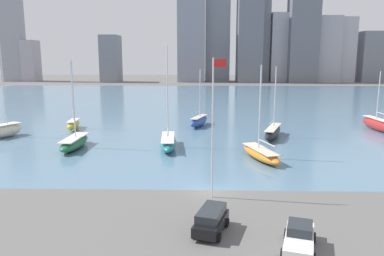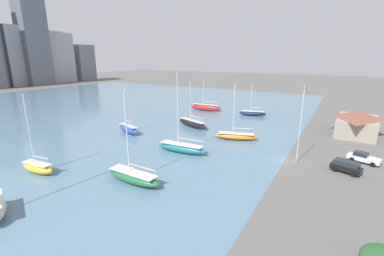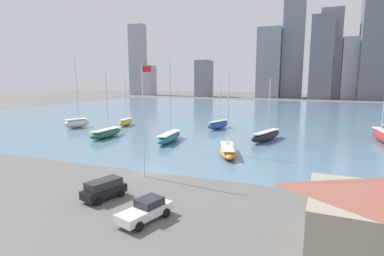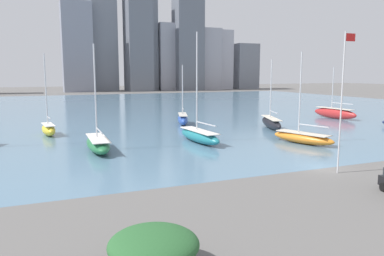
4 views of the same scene
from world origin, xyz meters
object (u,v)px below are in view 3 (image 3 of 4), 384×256
Objects in this scene: sailboat_yellow at (126,122)px; flag_pole at (143,118)px; sailboat_black at (266,136)px; sailboat_red at (382,136)px; sailboat_green at (106,133)px; sailboat_orange at (228,150)px; parked_suv_black at (104,189)px; sailboat_blue at (218,125)px; parked_pickup_white at (146,210)px; sailboat_teal at (169,137)px; sailboat_cream at (77,123)px.

flag_pole is at bearing -59.90° from sailboat_yellow.
sailboat_black is 1.05× the size of sailboat_red.
sailboat_orange is at bearing -10.58° from sailboat_green.
sailboat_yellow is 47.64m from parked_suv_black.
flag_pole is 37.61m from sailboat_blue.
sailboat_black is 36.11m from sailboat_yellow.
sailboat_black is 2.25× the size of parked_pickup_white.
sailboat_black reaches higher than sailboat_red.
sailboat_teal is 18.26m from sailboat_blue.
sailboat_yellow is at bearing -171.09° from sailboat_black.
flag_pole is 1.06× the size of sailboat_yellow.
sailboat_blue is 0.89× the size of sailboat_orange.
sailboat_green is at bearing -167.70° from sailboat_red.
sailboat_green reaches higher than parked_pickup_white.
flag_pole is 9.45m from parked_suv_black.
sailboat_teal is 13.92m from sailboat_orange.
sailboat_red is at bearing -6.23° from sailboat_yellow.
flag_pole is at bearing -77.18° from sailboat_teal.
sailboat_yellow is (8.97, 7.18, -0.25)m from sailboat_cream.
sailboat_teal reaches higher than sailboat_black.
parked_suv_black is at bearing -70.06° from sailboat_blue.
flag_pole is at bearing 104.43° from parked_suv_black.
sailboat_green is 32.39m from parked_suv_black.
parked_suv_black is at bearing -92.52° from flag_pole.
sailboat_orange is at bearing 104.47° from parked_pickup_white.
sailboat_cream is at bearing -143.31° from sailboat_blue.
sailboat_blue is at bearing 159.79° from sailboat_black.
sailboat_teal is 28.66m from sailboat_cream.
sailboat_green is 1.05× the size of sailboat_orange.
sailboat_cream is at bearing 144.50° from sailboat_orange.
sailboat_black reaches higher than sailboat_blue.
parked_suv_black is at bearing -65.40° from sailboat_yellow.
sailboat_green is 13.64m from sailboat_teal.
sailboat_cream is 1.37× the size of sailboat_yellow.
sailboat_cream is 42.41m from sailboat_orange.
flag_pole is 1.18× the size of sailboat_red.
sailboat_black is 0.95× the size of sailboat_yellow.
sailboat_yellow is (-35.46, 6.83, -0.01)m from sailboat_black.
sailboat_red is (31.02, 33.64, -5.90)m from flag_pole.
sailboat_blue reaches higher than parked_suv_black.
parked_pickup_white is at bearing -47.60° from sailboat_green.
parked_pickup_white is at bearing -110.07° from sailboat_orange.
sailboat_blue is at bearing 108.51° from parked_suv_black.
sailboat_red is 51.54m from parked_suv_black.
sailboat_black is at bearing 68.20° from flag_pole.
flag_pole is 16.25m from sailboat_orange.
sailboat_green is at bearing -145.34° from sailboat_black.
flag_pole reaches higher than sailboat_black.
sailboat_black is 0.69× the size of sailboat_cream.
sailboat_yellow is 37.33m from sailboat_orange.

